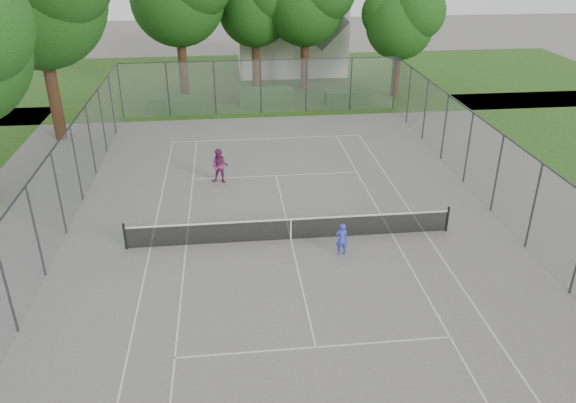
{
  "coord_description": "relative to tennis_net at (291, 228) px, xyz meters",
  "views": [
    {
      "loc": [
        -2.26,
        -19.21,
        11.18
      ],
      "look_at": [
        0.0,
        1.0,
        1.2
      ],
      "focal_mm": 35.0,
      "sensor_mm": 36.0,
      "label": 1
    }
  ],
  "objects": [
    {
      "name": "ground",
      "position": [
        0.0,
        0.0,
        -0.51
      ],
      "size": [
        120.0,
        120.0,
        0.0
      ],
      "primitive_type": "plane",
      "color": "slate",
      "rests_on": "ground"
    },
    {
      "name": "grass_far",
      "position": [
        0.0,
        26.0,
        -0.51
      ],
      "size": [
        60.0,
        20.0,
        0.0
      ],
      "primitive_type": "cube",
      "color": "#244915",
      "rests_on": "ground"
    },
    {
      "name": "court_markings",
      "position": [
        0.0,
        0.0,
        -0.5
      ],
      "size": [
        11.03,
        23.83,
        0.01
      ],
      "color": "silver",
      "rests_on": "ground"
    },
    {
      "name": "tennis_net",
      "position": [
        0.0,
        0.0,
        0.0
      ],
      "size": [
        12.87,
        0.1,
        1.1
      ],
      "color": "black",
      "rests_on": "ground"
    },
    {
      "name": "perimeter_fence",
      "position": [
        0.0,
        0.0,
        1.3
      ],
      "size": [
        18.08,
        34.08,
        3.52
      ],
      "color": "#38383D",
      "rests_on": "ground"
    },
    {
      "name": "tree_far_midleft",
      "position": [
        0.19,
        24.1,
        5.59
      ],
      "size": [
        6.18,
        5.65,
        8.89
      ],
      "color": "#392114",
      "rests_on": "ground"
    },
    {
      "name": "tree_far_right",
      "position": [
        10.09,
        20.15,
        4.87
      ],
      "size": [
        5.46,
        4.98,
        7.85
      ],
      "color": "#392114",
      "rests_on": "ground"
    },
    {
      "name": "hedge_left",
      "position": [
        -5.49,
        18.12,
        -0.04
      ],
      "size": [
        3.76,
        1.13,
        0.94
      ],
      "primitive_type": "cube",
      "color": "#204E19",
      "rests_on": "ground"
    },
    {
      "name": "hedge_mid",
      "position": [
        0.46,
        18.77,
        0.07
      ],
      "size": [
        3.7,
        1.06,
        1.16
      ],
      "primitive_type": "cube",
      "color": "#204E19",
      "rests_on": "ground"
    },
    {
      "name": "hedge_right",
      "position": [
        6.09,
        18.38,
        -0.06
      ],
      "size": [
        3.03,
        1.11,
        0.91
      ],
      "primitive_type": "cube",
      "color": "#204E19",
      "rests_on": "ground"
    },
    {
      "name": "house",
      "position": [
        3.34,
        29.18,
        3.89
      ],
      "size": [
        8.78,
        6.81,
        10.94
      ],
      "color": "beige",
      "rests_on": "ground"
    },
    {
      "name": "girl_player",
      "position": [
        1.78,
        -1.26,
        0.13
      ],
      "size": [
        0.47,
        0.31,
        1.28
      ],
      "primitive_type": "imported",
      "rotation": [
        0.0,
        0.0,
        3.14
      ],
      "color": "blue",
      "rests_on": "ground"
    },
    {
      "name": "woman_player",
      "position": [
        -2.75,
        5.9,
        0.34
      ],
      "size": [
        0.96,
        0.83,
        1.71
      ],
      "primitive_type": "imported",
      "rotation": [
        0.0,
        0.0,
        -0.24
      ],
      "color": "#7B2961",
      "rests_on": "ground"
    }
  ]
}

